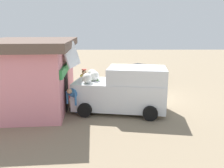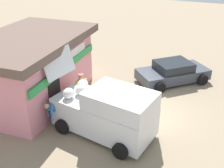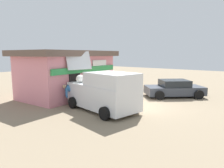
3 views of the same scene
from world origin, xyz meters
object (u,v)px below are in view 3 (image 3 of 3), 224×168
Objects in this scene: storefront_bar at (67,73)px; paint_bucket at (116,93)px; vendor_standing at (96,85)px; parked_sedan at (174,89)px; customer_bending at (71,92)px; delivery_van at (104,92)px; unloaded_banana_pile at (74,98)px.

storefront_bar is 3.84m from paint_bucket.
storefront_bar is at bearing 93.37° from vendor_standing.
parked_sedan is 3.18× the size of customer_bending.
storefront_bar is 5.47× the size of customer_bending.
delivery_van is 1.15× the size of parked_sedan.
storefront_bar is at bearing 131.72° from paint_bucket.
delivery_van is 3.64× the size of customer_bending.
delivery_van is at bearing -125.24° from vendor_standing.
customer_bending is 4.09m from paint_bucket.
vendor_standing reaches higher than unloaded_banana_pile.
customer_bending is 1.52× the size of unloaded_banana_pile.
customer_bending is at bearing -136.22° from unloaded_banana_pile.
customer_bending reaches higher than unloaded_banana_pile.
customer_bending is 1.49m from unloaded_banana_pile.
vendor_standing is at bearing -6.14° from customer_bending.
vendor_standing is at bearing -52.25° from unloaded_banana_pile.
vendor_standing is (1.34, 1.90, -0.02)m from delivery_van.
unloaded_banana_pile is at bearing 127.75° from vendor_standing.
storefront_bar is 17.80× the size of paint_bucket.
delivery_van is 4.13m from paint_bucket.
delivery_van is (-1.18, -4.59, -0.64)m from storefront_bar.
unloaded_banana_pile is at bearing 81.18° from delivery_van.
customer_bending is at bearing 151.38° from parked_sedan.
delivery_van is 3.18m from unloaded_banana_pile.
paint_bucket is (2.36, -2.64, -1.48)m from storefront_bar.
storefront_bar is 3.13m from customer_bending.
unloaded_banana_pile is at bearing 43.78° from customer_bending.
delivery_van reaches higher than parked_sedan.
customer_bending is (-6.43, 3.51, 0.24)m from parked_sedan.
vendor_standing is at bearing 54.76° from delivery_van.
customer_bending is 3.25× the size of paint_bucket.
storefront_bar is at bearing 56.06° from customer_bending.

